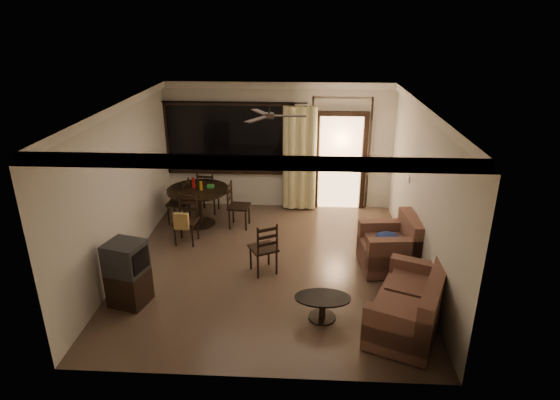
# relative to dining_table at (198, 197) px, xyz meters

# --- Properties ---
(ground) EXTENTS (5.50, 5.50, 0.00)m
(ground) POSITION_rel_dining_table_xyz_m (1.60, -1.63, -0.62)
(ground) COLOR #7F6651
(ground) RESTS_ON ground
(room_shell) EXTENTS (5.50, 6.70, 5.50)m
(room_shell) POSITION_rel_dining_table_xyz_m (2.19, 0.14, 1.21)
(room_shell) COLOR beige
(room_shell) RESTS_ON ground
(dining_table) EXTENTS (1.27, 1.27, 1.01)m
(dining_table) POSITION_rel_dining_table_xyz_m (0.00, 0.00, 0.00)
(dining_table) COLOR black
(dining_table) RESTS_ON ground
(dining_chair_west) EXTENTS (0.45, 0.45, 0.95)m
(dining_chair_west) POSITION_rel_dining_table_xyz_m (-0.44, 0.07, -0.34)
(dining_chair_west) COLOR black
(dining_chair_west) RESTS_ON ground
(dining_chair_east) EXTENTS (0.45, 0.45, 0.95)m
(dining_chair_east) POSITION_rel_dining_table_xyz_m (0.83, -0.07, -0.34)
(dining_chair_east) COLOR black
(dining_chair_east) RESTS_ON ground
(dining_chair_south) EXTENTS (0.45, 0.51, 0.95)m
(dining_chair_south) POSITION_rel_dining_table_xyz_m (-0.07, -0.86, -0.32)
(dining_chair_south) COLOR black
(dining_chair_south) RESTS_ON ground
(dining_chair_north) EXTENTS (0.45, 0.45, 0.95)m
(dining_chair_north) POSITION_rel_dining_table_xyz_m (0.06, 0.66, -0.34)
(dining_chair_north) COLOR black
(dining_chair_north) RESTS_ON ground
(tv_cabinet) EXTENTS (0.64, 0.60, 1.02)m
(tv_cabinet) POSITION_rel_dining_table_xyz_m (-0.45, -2.90, -0.11)
(tv_cabinet) COLOR black
(tv_cabinet) RESTS_ON ground
(sofa) EXTENTS (1.42, 1.83, 0.86)m
(sofa) POSITION_rel_dining_table_xyz_m (3.71, -3.27, -0.28)
(sofa) COLOR #452520
(sofa) RESTS_ON ground
(armchair) EXTENTS (1.01, 1.01, 0.93)m
(armchair) POSITION_rel_dining_table_xyz_m (3.71, -1.60, -0.24)
(armchair) COLOR #452520
(armchair) RESTS_ON ground
(coffee_table) EXTENTS (0.81, 0.49, 0.36)m
(coffee_table) POSITION_rel_dining_table_xyz_m (2.47, -3.13, -0.39)
(coffee_table) COLOR black
(coffee_table) RESTS_ON ground
(side_chair) EXTENTS (0.56, 0.56, 0.94)m
(side_chair) POSITION_rel_dining_table_xyz_m (1.51, -1.87, -0.34)
(side_chair) COLOR black
(side_chair) RESTS_ON ground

